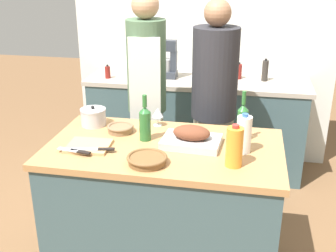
# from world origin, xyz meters

# --- Properties ---
(kitchen_island) EXTENTS (1.42, 0.80, 0.91)m
(kitchen_island) POSITION_xyz_m (0.00, 0.00, 0.46)
(kitchen_island) COLOR #3D565B
(kitchen_island) RESTS_ON ground_plane
(back_counter) EXTENTS (2.07, 0.60, 0.91)m
(back_counter) POSITION_xyz_m (0.00, 1.54, 0.45)
(back_counter) COLOR #3D565B
(back_counter) RESTS_ON ground_plane
(back_wall) EXTENTS (2.57, 0.10, 2.55)m
(back_wall) POSITION_xyz_m (0.00, 1.89, 1.27)
(back_wall) COLOR silver
(back_wall) RESTS_ON ground_plane
(roasting_pan) EXTENTS (0.36, 0.27, 0.12)m
(roasting_pan) POSITION_xyz_m (0.16, 0.04, 0.96)
(roasting_pan) COLOR #BCBCC1
(roasting_pan) RESTS_ON kitchen_island
(wicker_basket) EXTENTS (0.23, 0.23, 0.05)m
(wicker_basket) POSITION_xyz_m (-0.04, -0.25, 0.94)
(wicker_basket) COLOR brown
(wicker_basket) RESTS_ON kitchen_island
(cutting_board) EXTENTS (0.26, 0.23, 0.02)m
(cutting_board) POSITION_xyz_m (-0.44, -0.11, 0.92)
(cutting_board) COLOR tan
(cutting_board) RESTS_ON kitchen_island
(stock_pot) EXTENTS (0.17, 0.17, 0.14)m
(stock_pot) POSITION_xyz_m (-0.54, 0.24, 0.97)
(stock_pot) COLOR #B7B7BC
(stock_pot) RESTS_ON kitchen_island
(mixing_bowl) EXTENTS (0.17, 0.17, 0.05)m
(mixing_bowl) POSITION_xyz_m (-0.32, 0.15, 0.94)
(mixing_bowl) COLOR #846647
(mixing_bowl) RESTS_ON kitchen_island
(juice_jug) EXTENTS (0.09, 0.09, 0.24)m
(juice_jug) POSITION_xyz_m (0.42, -0.19, 1.02)
(juice_jug) COLOR orange
(juice_jug) RESTS_ON kitchen_island
(milk_jug) EXTENTS (0.09, 0.09, 0.24)m
(milk_jug) POSITION_xyz_m (0.47, 0.00, 1.02)
(milk_jug) COLOR white
(milk_jug) RESTS_ON kitchen_island
(wine_bottle_green) EXTENTS (0.07, 0.07, 0.29)m
(wine_bottle_green) POSITION_xyz_m (-0.13, 0.06, 1.02)
(wine_bottle_green) COLOR #28662D
(wine_bottle_green) RESTS_ON kitchen_island
(wine_bottle_dark) EXTENTS (0.07, 0.07, 0.32)m
(wine_bottle_dark) POSITION_xyz_m (0.45, 0.17, 1.04)
(wine_bottle_dark) COLOR #28662D
(wine_bottle_dark) RESTS_ON kitchen_island
(wine_glass_left) EXTENTS (0.08, 0.08, 0.12)m
(wine_glass_left) POSITION_xyz_m (-0.11, 0.31, 1.00)
(wine_glass_left) COLOR silver
(wine_glass_left) RESTS_ON kitchen_island
(knife_chef) EXTENTS (0.25, 0.08, 0.01)m
(knife_chef) POSITION_xyz_m (-0.38, -0.17, 0.93)
(knife_chef) COLOR #B7B7BC
(knife_chef) RESTS_ON cutting_board
(knife_paring) EXTENTS (0.21, 0.06, 0.01)m
(knife_paring) POSITION_xyz_m (-0.48, -0.22, 0.93)
(knife_paring) COLOR #B7B7BC
(knife_paring) RESTS_ON cutting_board
(stand_mixer) EXTENTS (0.18, 0.14, 0.36)m
(stand_mixer) POSITION_xyz_m (-0.29, 1.55, 1.05)
(stand_mixer) COLOR #333842
(stand_mixer) RESTS_ON back_counter
(condiment_bottle_tall) EXTENTS (0.06, 0.06, 0.21)m
(condiment_bottle_tall) POSITION_xyz_m (0.62, 1.61, 1.00)
(condiment_bottle_tall) COLOR #332D28
(condiment_bottle_tall) RESTS_ON back_counter
(condiment_bottle_short) EXTENTS (0.05, 0.05, 0.13)m
(condiment_bottle_short) POSITION_xyz_m (-0.83, 1.42, 0.96)
(condiment_bottle_short) COLOR maroon
(condiment_bottle_short) RESTS_ON back_counter
(condiment_bottle_extra) EXTENTS (0.06, 0.06, 0.16)m
(condiment_bottle_extra) POSITION_xyz_m (0.38, 1.64, 0.98)
(condiment_bottle_extra) COLOR maroon
(condiment_bottle_extra) RESTS_ON back_counter
(person_cook_aproned) EXTENTS (0.30, 0.32, 1.75)m
(person_cook_aproned) POSITION_xyz_m (-0.30, 0.80, 0.98)
(person_cook_aproned) COLOR beige
(person_cook_aproned) RESTS_ON ground_plane
(person_cook_guest) EXTENTS (0.35, 0.35, 1.70)m
(person_cook_guest) POSITION_xyz_m (0.22, 0.81, 0.94)
(person_cook_guest) COLOR beige
(person_cook_guest) RESTS_ON ground_plane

